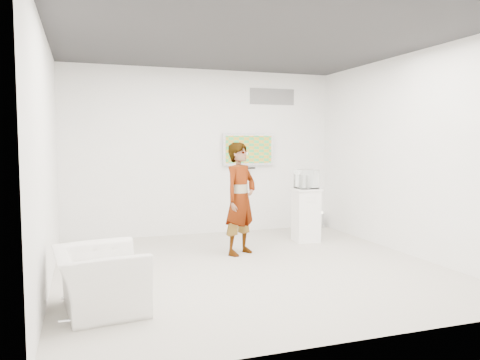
{
  "coord_description": "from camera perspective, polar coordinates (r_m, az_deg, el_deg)",
  "views": [
    {
      "loc": [
        -2.12,
        -5.82,
        1.68
      ],
      "look_at": [
        0.06,
        0.6,
        1.14
      ],
      "focal_mm": 35.0,
      "sensor_mm": 36.0,
      "label": 1
    }
  ],
  "objects": [
    {
      "name": "pedestal",
      "position": [
        8.05,
        8.05,
        -4.24
      ],
      "size": [
        0.48,
        0.48,
        0.9
      ],
      "primitive_type": "cube",
      "rotation": [
        0.0,
        0.0,
        -0.09
      ],
      "color": "white",
      "rests_on": "room"
    },
    {
      "name": "vitrine",
      "position": [
        7.97,
        8.1,
        0.1
      ],
      "size": [
        0.33,
        0.33,
        0.32
      ],
      "primitive_type": "cube",
      "rotation": [
        0.0,
        0.0,
        0.03
      ],
      "color": "white",
      "rests_on": "pedestal"
    },
    {
      "name": "room",
      "position": [
        6.2,
        1.24,
        2.92
      ],
      "size": [
        5.01,
        5.01,
        3.0
      ],
      "color": "#B7B4A7",
      "rests_on": "ground"
    },
    {
      "name": "armchair",
      "position": [
        4.98,
        -16.7,
        -11.56
      ],
      "size": [
        0.95,
        1.06,
        0.63
      ],
      "primitive_type": "imported",
      "rotation": [
        0.0,
        0.0,
        1.69
      ],
      "color": "white",
      "rests_on": "room"
    },
    {
      "name": "console",
      "position": [
        7.98,
        8.09,
        -0.21
      ],
      "size": [
        0.07,
        0.17,
        0.23
      ],
      "primitive_type": "cube",
      "rotation": [
        0.0,
        0.0,
        -0.13
      ],
      "color": "white",
      "rests_on": "pedestal"
    },
    {
      "name": "floor_uplight",
      "position": [
        9.44,
        9.82,
        -4.77
      ],
      "size": [
        0.2,
        0.2,
        0.31
      ],
      "primitive_type": "cylinder",
      "rotation": [
        0.0,
        0.0,
        0.03
      ],
      "color": "silver",
      "rests_on": "room"
    },
    {
      "name": "person",
      "position": [
        7.0,
        0.04,
        -2.29
      ],
      "size": [
        0.73,
        0.67,
        1.68
      ],
      "primitive_type": "imported",
      "rotation": [
        0.0,
        0.0,
        0.58
      ],
      "color": "white",
      "rests_on": "room"
    },
    {
      "name": "tv",
      "position": [
        8.79,
        0.99,
        3.75
      ],
      "size": [
        1.0,
        0.08,
        0.6
      ],
      "primitive_type": "cube",
      "color": "#BCBCC0",
      "rests_on": "room"
    },
    {
      "name": "logo_decal",
      "position": [
        9.05,
        3.95,
        10.1
      ],
      "size": [
        0.9,
        0.02,
        0.3
      ],
      "primitive_type": "cube",
      "color": "slate",
      "rests_on": "room"
    },
    {
      "name": "wii_remote",
      "position": [
        7.24,
        0.33,
        3.28
      ],
      "size": [
        0.14,
        0.13,
        0.04
      ],
      "primitive_type": "cube",
      "rotation": [
        0.0,
        0.0,
        0.86
      ],
      "color": "white",
      "rests_on": "person"
    }
  ]
}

